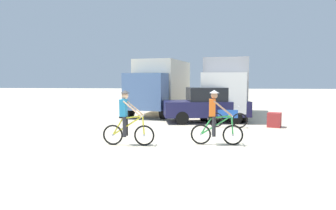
{
  "coord_description": "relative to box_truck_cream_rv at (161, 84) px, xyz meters",
  "views": [
    {
      "loc": [
        1.17,
        -8.72,
        2.18
      ],
      "look_at": [
        0.14,
        3.71,
        1.1
      ],
      "focal_mm": 32.16,
      "sensor_mm": 36.0,
      "label": 1
    }
  ],
  "objects": [
    {
      "name": "supply_crate",
      "position": [
        5.72,
        -5.23,
        -1.55
      ],
      "size": [
        0.74,
        0.75,
        0.66
      ],
      "primitive_type": "cube",
      "rotation": [
        0.0,
        0.0,
        1.18
      ],
      "color": "#9E2D2D",
      "rests_on": "ground"
    },
    {
      "name": "box_truck_cream_rv",
      "position": [
        0.0,
        0.0,
        0.0
      ],
      "size": [
        3.59,
        7.07,
        3.35
      ],
      "color": "beige",
      "rests_on": "ground"
    },
    {
      "name": "cyclist_orange_shirt",
      "position": [
        -0.14,
        -9.5,
        -1.03
      ],
      "size": [
        1.73,
        0.52,
        1.82
      ],
      "color": "black",
      "rests_on": "ground"
    },
    {
      "name": "ground_plane",
      "position": [
        0.85,
        -10.4,
        -1.87
      ],
      "size": [
        120.0,
        120.0,
        0.0
      ],
      "primitive_type": "plane",
      "color": "beige"
    },
    {
      "name": "sedan_parked",
      "position": [
        2.71,
        -3.89,
        -0.99
      ],
      "size": [
        4.43,
        2.42,
        1.76
      ],
      "color": "#1E1E4C",
      "rests_on": "ground"
    },
    {
      "name": "box_truck_grey_hauler",
      "position": [
        4.06,
        -0.97,
        0.0
      ],
      "size": [
        3.39,
        7.03,
        3.35
      ],
      "color": "#9E9EA3",
      "rests_on": "ground"
    },
    {
      "name": "bicycle_spare",
      "position": [
        3.6,
        -5.55,
        -1.48
      ],
      "size": [
        1.72,
        0.5,
        0.97
      ],
      "color": "black",
      "rests_on": "ground"
    },
    {
      "name": "cyclist_cowboy_hat",
      "position": [
        2.76,
        -9.18,
        -1.03
      ],
      "size": [
        1.73,
        0.52,
        1.82
      ],
      "color": "black",
      "rests_on": "ground"
    }
  ]
}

